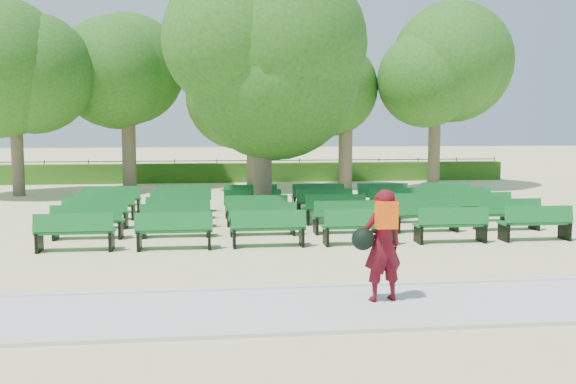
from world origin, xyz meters
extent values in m
plane|color=beige|center=(0.00, 0.00, 0.00)|extent=(120.00, 120.00, 0.00)
cube|color=beige|center=(0.00, -7.40, 0.03)|extent=(30.00, 2.20, 0.06)
cube|color=silver|center=(0.00, -6.25, 0.05)|extent=(30.00, 0.12, 0.10)
cube|color=#2D5C17|center=(0.00, 14.00, 0.45)|extent=(26.00, 0.70, 0.90)
cube|color=#116524|center=(1.02, 0.76, 0.42)|extent=(1.70, 0.54, 0.06)
cube|color=#116524|center=(1.02, 0.56, 0.66)|extent=(1.69, 0.20, 0.39)
cylinder|color=brown|center=(0.17, 1.74, 1.48)|extent=(0.53, 0.53, 2.97)
ellipsoid|color=#295F19|center=(0.17, 1.74, 4.30)|extent=(4.86, 4.86, 4.37)
imported|color=#4D0B14|center=(1.29, -7.16, 0.92)|extent=(0.70, 0.54, 1.72)
cube|color=#F34E0C|center=(1.29, -7.36, 1.42)|extent=(0.32, 0.16, 0.40)
sphere|color=black|center=(0.96, -7.22, 1.04)|extent=(0.34, 0.34, 0.34)
camera|label=1|loc=(-1.31, -16.56, 2.77)|focal=40.00mm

